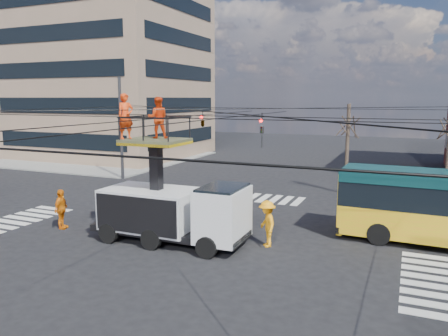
% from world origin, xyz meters
% --- Properties ---
extents(ground, '(120.00, 120.00, 0.00)m').
position_xyz_m(ground, '(0.00, 0.00, 0.00)').
color(ground, black).
rests_on(ground, ground).
extents(sidewalk_nw, '(18.00, 18.00, 0.12)m').
position_xyz_m(sidewalk_nw, '(-21.00, 21.00, 0.06)').
color(sidewalk_nw, slate).
rests_on(sidewalk_nw, ground).
extents(crosswalks, '(22.40, 22.40, 0.02)m').
position_xyz_m(crosswalks, '(0.00, 0.00, 0.01)').
color(crosswalks, silver).
rests_on(crosswalks, ground).
extents(building_tower, '(18.06, 16.06, 30.00)m').
position_xyz_m(building_tower, '(-21.98, 23.98, 15.00)').
color(building_tower, '#887056').
rests_on(building_tower, ground).
extents(overhead_network, '(24.24, 24.24, 8.00)m').
position_xyz_m(overhead_network, '(-0.07, 0.40, 4.29)').
color(overhead_network, '#2D2D30').
rests_on(overhead_network, ground).
extents(tree_a, '(2.00, 2.00, 6.00)m').
position_xyz_m(tree_a, '(5.00, 13.50, 4.63)').
color(tree_a, '#382B21').
rests_on(tree_a, ground).
extents(utility_truck, '(7.01, 2.67, 6.57)m').
position_xyz_m(utility_truck, '(-0.64, 0.14, 2.10)').
color(utility_truck, black).
rests_on(utility_truck, ground).
extents(worker_ground, '(0.80, 1.24, 1.97)m').
position_xyz_m(worker_ground, '(-6.72, -0.19, 0.98)').
color(worker_ground, orange).
rests_on(worker_ground, ground).
extents(flagger, '(1.36, 1.50, 2.02)m').
position_xyz_m(flagger, '(3.35, 1.30, 1.01)').
color(flagger, orange).
rests_on(flagger, ground).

